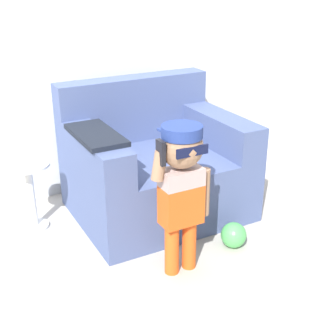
{
  "coord_description": "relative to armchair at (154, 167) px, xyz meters",
  "views": [
    {
      "loc": [
        -1.24,
        -2.54,
        1.63
      ],
      "look_at": [
        0.03,
        -0.22,
        0.49
      ],
      "focal_mm": 50.0,
      "sensor_mm": 36.0,
      "label": 1
    }
  ],
  "objects": [
    {
      "name": "armchair",
      "position": [
        0.0,
        0.0,
        0.0
      ],
      "size": [
        1.16,
        0.94,
        0.91
      ],
      "color": "#475684",
      "rests_on": "ground_plane"
    },
    {
      "name": "ground_plane",
      "position": [
        -0.13,
        -0.17,
        -0.33
      ],
      "size": [
        10.0,
        10.0,
        0.0
      ],
      "primitive_type": "plane",
      "color": "#ADA89E"
    },
    {
      "name": "toy_ball",
      "position": [
        0.21,
        -0.69,
        -0.25
      ],
      "size": [
        0.16,
        0.16,
        0.16
      ],
      "color": "#4CB256",
      "rests_on": "ground_plane"
    },
    {
      "name": "side_table",
      "position": [
        -0.84,
        0.15,
        -0.04
      ],
      "size": [
        0.29,
        0.29,
        0.47
      ],
      "color": "white",
      "rests_on": "ground_plane"
    },
    {
      "name": "person_child",
      "position": [
        -0.21,
        -0.74,
        0.26
      ],
      "size": [
        0.36,
        0.27,
        0.88
      ],
      "color": "#E05119",
      "rests_on": "ground_plane"
    },
    {
      "name": "wall_back",
      "position": [
        -0.13,
        0.6,
        0.97
      ],
      "size": [
        10.0,
        0.05,
        2.6
      ],
      "color": "silver",
      "rests_on": "ground_plane"
    }
  ]
}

